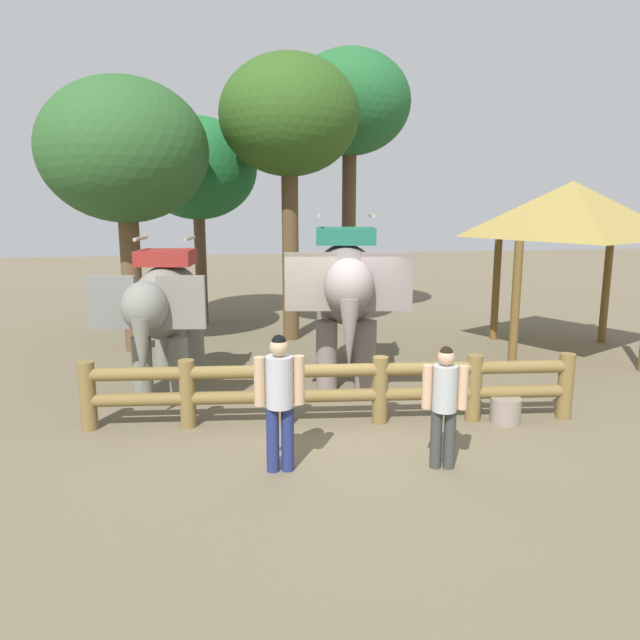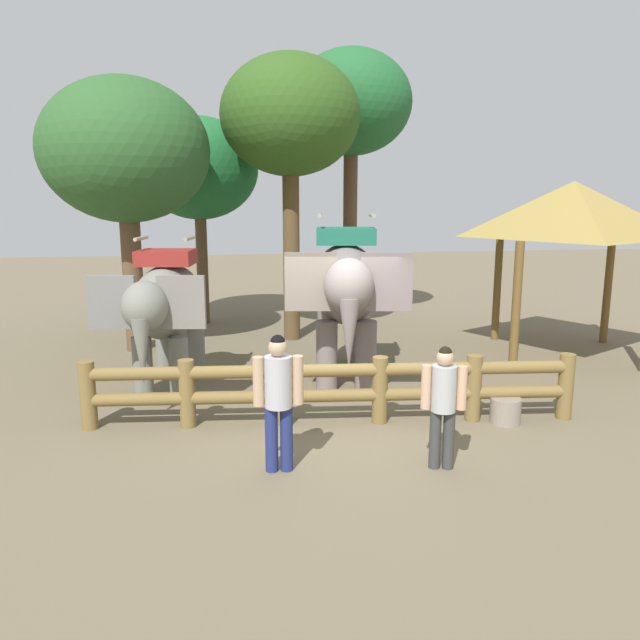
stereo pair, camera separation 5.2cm
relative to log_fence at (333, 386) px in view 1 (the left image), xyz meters
name	(u,v)px [view 1 (the left image)]	position (x,y,z in m)	size (l,w,h in m)	color
ground_plane	(332,422)	(0.00, 0.04, -0.60)	(60.00, 60.00, 0.00)	#6B5F47
log_fence	(333,386)	(0.00, 0.00, 0.00)	(7.56, 0.97, 1.05)	brown
elephant_near_left	(166,306)	(-2.62, 2.10, 0.95)	(1.88, 3.28, 2.77)	slate
elephant_center	(345,288)	(0.66, 2.24, 1.17)	(2.18, 3.75, 3.16)	slate
tourist_woman_in_black	(280,393)	(-0.97, -1.53, 0.43)	(0.63, 0.36, 1.78)	navy
tourist_man_in_blue	(444,398)	(1.10, -1.78, 0.33)	(0.56, 0.38, 1.62)	#373937
thatched_shelter	(571,211)	(5.88, 3.44, 2.56)	(4.32, 4.32, 3.80)	brown
tree_far_left	(124,153)	(-3.62, 5.32, 3.80)	(3.64, 3.64, 6.00)	brown
tree_back_center	(289,119)	(0.05, 5.90, 4.66)	(3.27, 3.27, 6.72)	brown
tree_far_right	(197,169)	(-2.16, 8.27, 3.60)	(3.20, 3.20, 5.59)	brown
tree_deep_back	(350,106)	(1.89, 7.74, 5.25)	(3.22, 3.22, 7.31)	brown
feed_bucket	(505,410)	(2.66, -0.39, -0.40)	(0.47, 0.47, 0.40)	gray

